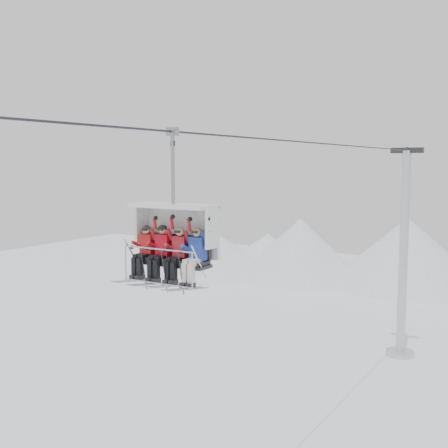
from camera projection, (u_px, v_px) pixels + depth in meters
The scene contains 8 objects.
ridgeline at pixel (438, 264), 54.16m from camera, with size 72.00×21.00×7.00m.
lift_tower_right at pixel (403, 268), 36.03m from camera, with size 2.00×1.80×13.48m.
haul_cable at pixel (224, 136), 16.59m from camera, with size 0.06×0.06×50.00m, color #2C2C30.
chairlift_carrier at pixel (176, 232), 14.83m from camera, with size 2.34×1.17×3.98m.
skier_far_left at pixel (145, 250), 15.05m from camera, with size 0.38×1.69×1.53m.
skier_center_left at pixel (161, 250), 14.76m from camera, with size 0.40×1.69×1.60m.
skier_center_right at pixel (178, 253), 14.47m from camera, with size 0.39×1.69×1.56m.
skier_far_right at pixel (195, 254), 14.19m from camera, with size 0.40×1.69×1.60m.
Camera 1 is at (8.78, -14.29, 12.48)m, focal length 45.00 mm.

